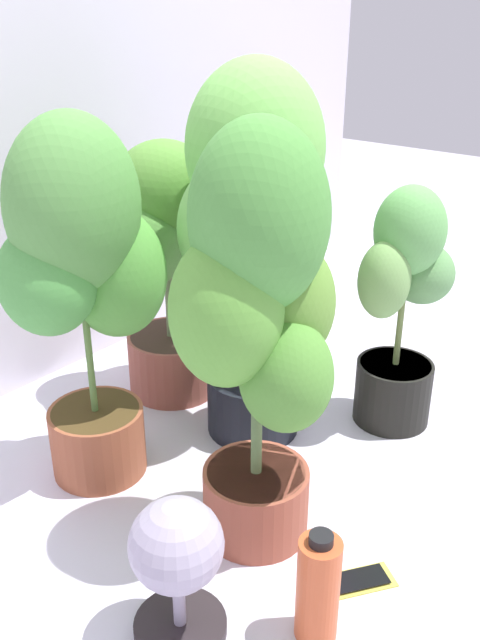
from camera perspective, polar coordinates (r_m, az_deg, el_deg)
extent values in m
plane|color=silver|center=(1.90, 4.17, -10.82)|extent=(8.00, 8.00, 0.00)
cube|color=silver|center=(2.14, -15.43, 21.36)|extent=(3.20, 0.01, 2.00)
cylinder|color=#311F1F|center=(2.26, 1.54, -1.69)|extent=(0.21, 0.21, 0.18)
cylinder|color=#3C3325|center=(2.23, 1.57, 0.22)|extent=(0.20, 0.20, 0.02)
cylinder|color=#5C734A|center=(2.13, 1.65, 6.77)|extent=(0.02, 0.02, 0.52)
ellipsoid|color=#3C7135|center=(2.07, 1.72, 11.96)|extent=(0.28, 0.28, 0.27)
ellipsoid|color=#3C702B|center=(2.06, -0.10, 7.98)|extent=(0.22, 0.23, 0.22)
ellipsoid|color=#2F7A35|center=(2.15, 3.03, 8.11)|extent=(0.22, 0.21, 0.23)
ellipsoid|color=#32662C|center=(2.12, 3.08, 5.17)|extent=(0.19, 0.17, 0.20)
cylinder|color=black|center=(1.94, 1.08, -6.76)|extent=(0.25, 0.25, 0.17)
cylinder|color=#422920|center=(1.90, 1.10, -4.77)|extent=(0.23, 0.23, 0.02)
cylinder|color=olive|center=(1.75, 1.19, 5.41)|extent=(0.02, 0.02, 0.70)
ellipsoid|color=#71BC54|center=(1.68, 1.28, 13.97)|extent=(0.39, 0.38, 0.42)
ellipsoid|color=#7CBA60|center=(1.68, -1.14, 7.52)|extent=(0.28, 0.27, 0.32)
cylinder|color=#9A4B36|center=(1.61, 1.31, -14.65)|extent=(0.24, 0.24, 0.16)
cylinder|color=#3D3517|center=(1.56, 1.33, -12.58)|extent=(0.22, 0.22, 0.02)
cylinder|color=#577645|center=(1.38, 1.47, -1.50)|extent=(0.02, 0.02, 0.66)
ellipsoid|color=#4A8E3B|center=(1.29, 1.60, 8.47)|extent=(0.36, 0.36, 0.37)
ellipsoid|color=#5A9D39|center=(1.31, -1.13, 0.73)|extent=(0.30, 0.29, 0.31)
ellipsoid|color=#5F9035|center=(1.41, 4.14, 1.38)|extent=(0.23, 0.22, 0.27)
ellipsoid|color=#528F36|center=(1.39, 3.82, -4.57)|extent=(0.25, 0.26, 0.24)
cylinder|color=#974E31|center=(1.82, -11.63, -9.64)|extent=(0.24, 0.24, 0.18)
cylinder|color=#463319|center=(1.77, -11.86, -7.49)|extent=(0.22, 0.22, 0.02)
cylinder|color=#567A3B|center=(1.63, -12.79, 1.56)|extent=(0.02, 0.02, 0.59)
ellipsoid|color=#539043|center=(1.56, -13.58, 9.18)|extent=(0.31, 0.28, 0.41)
ellipsoid|color=#4E9A45|center=(1.58, -15.61, 3.24)|extent=(0.23, 0.23, 0.26)
ellipsoid|color=#50963A|center=(1.65, -10.26, 3.85)|extent=(0.31, 0.32, 0.32)
cylinder|color=black|center=(2.03, 12.49, -5.77)|extent=(0.22, 0.22, 0.18)
cylinder|color=#42351D|center=(1.99, 12.71, -3.71)|extent=(0.20, 0.20, 0.02)
cylinder|color=olive|center=(1.89, 13.35, 2.35)|extent=(0.02, 0.02, 0.44)
ellipsoid|color=#62A757|center=(1.83, 13.87, 7.18)|extent=(0.26, 0.26, 0.24)
ellipsoid|color=#709F54|center=(1.81, 11.82, 3.27)|extent=(0.17, 0.15, 0.21)
ellipsoid|color=#5E9454|center=(1.92, 14.79, 3.77)|extent=(0.22, 0.22, 0.17)
cylinder|color=#954D3F|center=(2.14, -5.56, -3.45)|extent=(0.27, 0.27, 0.18)
cylinder|color=#3E2B22|center=(2.10, -5.66, -1.43)|extent=(0.25, 0.25, 0.02)
cylinder|color=#65764A|center=(2.00, -5.97, 5.27)|extent=(0.03, 0.03, 0.51)
ellipsoid|color=#548C36|center=(1.94, -6.23, 10.62)|extent=(0.37, 0.38, 0.28)
ellipsoid|color=#4F843A|center=(1.95, -7.67, 6.59)|extent=(0.35, 0.34, 0.27)
ellipsoid|color=#589836|center=(2.01, -4.35, 6.74)|extent=(0.34, 0.34, 0.22)
cube|color=#CEC949|center=(1.56, 9.90, -20.40)|extent=(0.16, 0.14, 0.01)
cube|color=black|center=(1.56, 9.91, -20.28)|extent=(0.13, 0.11, 0.00)
cylinder|color=#282024|center=(1.46, -4.94, -23.90)|extent=(0.18, 0.18, 0.03)
cylinder|color=#9F96AD|center=(1.41, -5.05, -22.17)|extent=(0.02, 0.02, 0.10)
sphere|color=#9F96AD|center=(1.31, -5.29, -18.00)|extent=(0.24, 0.24, 0.18)
cylinder|color=#C8542B|center=(1.38, 6.45, -21.25)|extent=(0.08, 0.08, 0.22)
cylinder|color=black|center=(1.30, 6.72, -17.55)|extent=(0.05, 0.05, 0.02)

